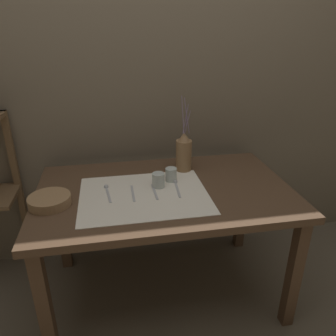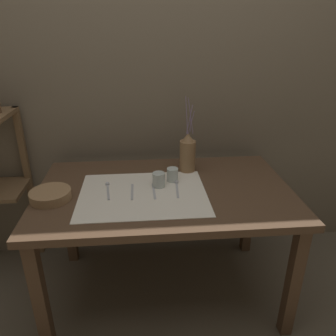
{
  "view_description": "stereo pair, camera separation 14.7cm",
  "coord_description": "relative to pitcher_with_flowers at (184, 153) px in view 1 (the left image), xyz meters",
  "views": [
    {
      "loc": [
        -0.26,
        -1.54,
        1.53
      ],
      "look_at": [
        0.02,
        0.0,
        0.83
      ],
      "focal_mm": 35.0,
      "sensor_mm": 36.0,
      "label": 1
    },
    {
      "loc": [
        -0.12,
        -1.56,
        1.53
      ],
      "look_at": [
        0.02,
        0.0,
        0.83
      ],
      "focal_mm": 35.0,
      "sensor_mm": 36.0,
      "label": 2
    }
  ],
  "objects": [
    {
      "name": "stone_wall_back",
      "position": [
        -0.15,
        0.31,
        0.38
      ],
      "size": [
        7.0,
        0.06,
        2.4
      ],
      "color": "#6B5E4C",
      "rests_on": "ground_plane"
    },
    {
      "name": "fork_outer",
      "position": [
        -0.33,
        -0.25,
        -0.11
      ],
      "size": [
        0.01,
        0.17,
        0.0
      ],
      "color": "#A8A8AD",
      "rests_on": "wooden_table"
    },
    {
      "name": "fork_inner",
      "position": [
        -0.21,
        -0.25,
        -0.11
      ],
      "size": [
        0.02,
        0.17,
        0.0
      ],
      "color": "#A8A8AD",
      "rests_on": "wooden_table"
    },
    {
      "name": "glass_tumbler_near",
      "position": [
        -0.18,
        -0.19,
        -0.07
      ],
      "size": [
        0.07,
        0.07,
        0.08
      ],
      "color": "#B7C1BC",
      "rests_on": "wooden_table"
    },
    {
      "name": "spoon_inner",
      "position": [
        -0.09,
        -0.2,
        -0.1
      ],
      "size": [
        0.03,
        0.18,
        0.02
      ],
      "color": "#A8A8AD",
      "rests_on": "wooden_table"
    },
    {
      "name": "pitcher_with_flowers",
      "position": [
        0.0,
        0.0,
        0.0
      ],
      "size": [
        0.09,
        0.09,
        0.45
      ],
      "color": "olive",
      "rests_on": "wooden_table"
    },
    {
      "name": "linen_cloth",
      "position": [
        -0.27,
        -0.27,
        -0.11
      ],
      "size": [
        0.66,
        0.51,
        0.0
      ],
      "color": "silver",
      "rests_on": "wooden_table"
    },
    {
      "name": "glass_tumbler_far",
      "position": [
        -0.1,
        -0.13,
        -0.07
      ],
      "size": [
        0.06,
        0.06,
        0.08
      ],
      "color": "#B7C1BC",
      "rests_on": "wooden_table"
    },
    {
      "name": "wooden_table",
      "position": [
        -0.15,
        -0.22,
        -0.19
      ],
      "size": [
        1.36,
        0.83,
        0.71
      ],
      "color": "#4C3523",
      "rests_on": "ground_plane"
    },
    {
      "name": "ground_plane",
      "position": [
        -0.15,
        -0.22,
        -0.82
      ],
      "size": [
        12.0,
        12.0,
        0.0
      ],
      "primitive_type": "plane",
      "color": "brown"
    },
    {
      "name": "spoon_outer",
      "position": [
        -0.46,
        -0.19,
        -0.1
      ],
      "size": [
        0.04,
        0.18,
        0.02
      ],
      "color": "#A8A8AD",
      "rests_on": "wooden_table"
    },
    {
      "name": "wooden_bowl",
      "position": [
        -0.73,
        -0.29,
        -0.09
      ],
      "size": [
        0.2,
        0.2,
        0.05
      ],
      "color": "#8E6B47",
      "rests_on": "wooden_table"
    }
  ]
}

